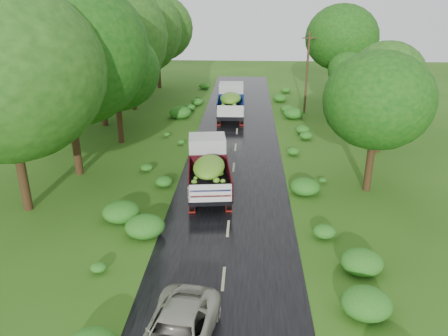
# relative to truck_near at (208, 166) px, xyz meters

# --- Properties ---
(ground) EXTENTS (120.00, 120.00, 0.00)m
(ground) POSITION_rel_truck_near_xyz_m (1.33, -8.42, -1.50)
(ground) COLOR #214B10
(ground) RESTS_ON ground
(road) EXTENTS (6.50, 80.00, 0.02)m
(road) POSITION_rel_truck_near_xyz_m (1.33, -3.42, -1.49)
(road) COLOR black
(road) RESTS_ON ground
(road_lines) EXTENTS (0.12, 69.60, 0.00)m
(road_lines) POSITION_rel_truck_near_xyz_m (1.33, -2.42, -1.48)
(road_lines) COLOR #BFB78C
(road_lines) RESTS_ON road
(truck_near) EXTENTS (2.96, 6.53, 2.65)m
(truck_near) POSITION_rel_truck_near_xyz_m (0.00, 0.00, 0.00)
(truck_near) COLOR black
(truck_near) RESTS_ON ground
(truck_far) EXTENTS (2.45, 6.58, 2.74)m
(truck_far) POSITION_rel_truck_near_xyz_m (0.64, 16.03, 0.05)
(truck_far) COLOR black
(truck_far) RESTS_ON ground
(car) EXTENTS (2.70, 4.85, 1.28)m
(car) POSITION_rel_truck_near_xyz_m (0.07, -12.29, -0.84)
(car) COLOR #ABA998
(car) RESTS_ON road
(utility_pole) EXTENTS (1.30, 0.24, 7.43)m
(utility_pole) POSITION_rel_truck_near_xyz_m (7.55, 17.82, 2.32)
(utility_pole) COLOR #382616
(utility_pole) RESTS_ON ground
(trees_left) EXTENTS (6.83, 35.84, 9.55)m
(trees_left) POSITION_rel_truck_near_xyz_m (-9.13, 12.52, 5.41)
(trees_left) COLOR black
(trees_left) RESTS_ON ground
(trees_right) EXTENTS (5.63, 23.31, 8.36)m
(trees_right) POSITION_rel_truck_near_xyz_m (10.48, 10.92, 4.16)
(trees_right) COLOR black
(trees_right) RESTS_ON ground
(shrubs) EXTENTS (11.90, 44.00, 0.70)m
(shrubs) POSITION_rel_truck_near_xyz_m (1.33, 5.58, -1.15)
(shrubs) COLOR #2A6417
(shrubs) RESTS_ON ground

